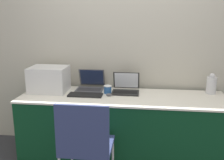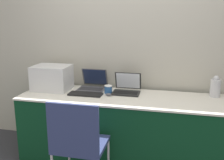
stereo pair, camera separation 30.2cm
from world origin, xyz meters
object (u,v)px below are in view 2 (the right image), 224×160
Objects in this scene: coffee_cup at (108,89)px; chair at (78,140)px; external_keyboard at (85,94)px; metal_pitcher at (215,87)px; laptop_left at (93,85)px; laptop_right at (127,88)px; mouse at (109,95)px; printer at (52,77)px.

chair is at bearing -97.05° from coffee_cup.
coffee_cup is at bearing 27.88° from external_keyboard.
coffee_cup is 0.39× the size of metal_pitcher.
coffee_cup is 1.23m from metal_pitcher.
coffee_cup is at bearing -173.17° from metal_pitcher.
coffee_cup is (0.24, -0.15, -0.01)m from laptop_left.
metal_pitcher is (1.47, 0.28, 0.10)m from external_keyboard.
external_keyboard is 1.50m from metal_pitcher.
laptop_right reaches higher than external_keyboard.
coffee_cup is at bearing 105.33° from mouse.
laptop_right is 0.81× the size of external_keyboard.
chair is at bearing -81.45° from laptop_left.
laptop_right reaches higher than mouse.
mouse is at bearing 3.42° from external_keyboard.
coffee_cup is at bearing -159.27° from laptop_right.
chair is (0.62, -0.80, -0.40)m from printer.
metal_pitcher reaches higher than laptop_left.
external_keyboard is at bearing -169.35° from metal_pitcher.
metal_pitcher is 0.26× the size of chair.
laptop_right is at bearing 47.10° from mouse.
mouse is at bearing 79.28° from chair.
external_keyboard is 0.41× the size of chair.
laptop_left reaches higher than coffee_cup.
laptop_left is at bearing 89.19° from external_keyboard.
chair is at bearing -77.67° from external_keyboard.
laptop_left is at bearing 171.41° from laptop_right.
chair reaches higher than coffee_cup.
external_keyboard is 1.59× the size of metal_pitcher.
printer is at bearing 171.29° from mouse.
coffee_cup is (0.72, -0.00, -0.12)m from printer.
metal_pitcher is at bearing 35.52° from chair.
printer is at bearing 164.58° from external_keyboard.
external_keyboard is (-0.00, -0.28, -0.04)m from laptop_left.
laptop_right is 3.34× the size of coffee_cup.
chair is (-0.31, -0.88, -0.28)m from laptop_right.
metal_pitcher is at bearing 3.80° from laptop_right.
mouse is 1.22m from metal_pitcher.
external_keyboard is (-0.45, -0.21, -0.04)m from laptop_right.
laptop_left is 1.00m from chair.
laptop_right is 1.29× the size of metal_pitcher.
metal_pitcher is (1.22, 0.15, 0.06)m from coffee_cup.
chair is at bearing -52.03° from printer.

